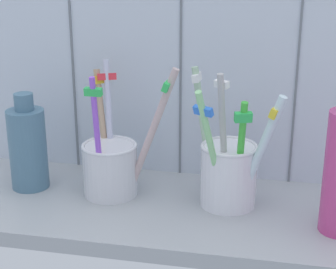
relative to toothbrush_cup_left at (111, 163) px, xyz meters
The scene contains 5 objects.
counter_slab 9.83cm from the toothbrush_cup_left, 15.02° to the right, with size 64.00×22.00×2.00cm, color #9EA3A8.
tile_wall_back 20.41cm from the toothbrush_cup_left, 51.42° to the left, with size 64.00×2.20×45.00cm.
toothbrush_cup_left is the anchor object (origin of this frame).
toothbrush_cup_right 15.94cm from the toothbrush_cup_left, ahead, with size 12.33×10.69×18.26cm.
ceramic_vase 12.02cm from the toothbrush_cup_left, behind, with size 5.19×5.19×13.61cm.
Camera 1 is at (13.56, -64.93, 35.34)cm, focal length 59.71 mm.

